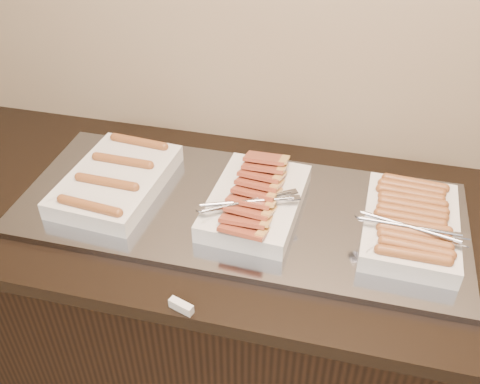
# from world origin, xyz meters

# --- Properties ---
(counter) EXTENTS (2.06, 0.76, 0.90)m
(counter) POSITION_xyz_m (0.00, 2.13, 0.45)
(counter) COLOR black
(counter) RESTS_ON ground
(warming_tray) EXTENTS (1.20, 0.50, 0.02)m
(warming_tray) POSITION_xyz_m (-0.02, 2.13, 0.91)
(warming_tray) COLOR gray
(warming_tray) RESTS_ON counter
(dish_left) EXTENTS (0.27, 0.39, 0.07)m
(dish_left) POSITION_xyz_m (-0.38, 2.13, 0.95)
(dish_left) COLOR silver
(dish_left) RESTS_ON warming_tray
(dish_center) EXTENTS (0.27, 0.37, 0.09)m
(dish_center) POSITION_xyz_m (0.02, 2.13, 0.95)
(dish_center) COLOR silver
(dish_center) RESTS_ON warming_tray
(dish_right) EXTENTS (0.27, 0.35, 0.08)m
(dish_right) POSITION_xyz_m (0.42, 2.13, 0.96)
(dish_right) COLOR silver
(dish_right) RESTS_ON warming_tray
(label_holder) EXTENTS (0.06, 0.03, 0.02)m
(label_holder) POSITION_xyz_m (-0.07, 1.77, 0.91)
(label_holder) COLOR silver
(label_holder) RESTS_ON counter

